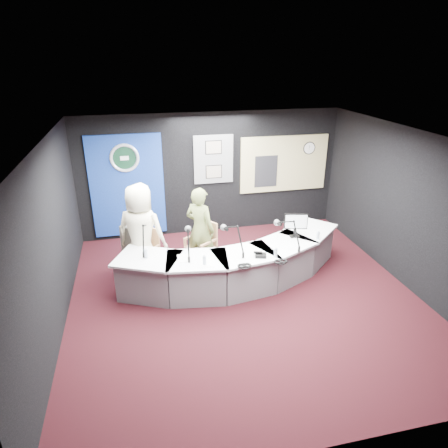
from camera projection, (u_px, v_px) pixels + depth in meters
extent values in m
plane|color=black|center=(245.00, 298.00, 7.05)|extent=(6.00, 6.00, 0.00)
cube|color=silver|center=(249.00, 139.00, 5.93)|extent=(6.00, 6.00, 0.02)
cube|color=black|center=(211.00, 174.00, 9.17)|extent=(6.00, 0.02, 2.80)
cube|color=black|center=(333.00, 348.00, 3.80)|extent=(6.00, 0.02, 2.80)
cube|color=black|center=(51.00, 243.00, 5.88)|extent=(0.02, 6.00, 2.80)
cube|color=black|center=(409.00, 210.00, 7.10)|extent=(0.02, 6.00, 2.80)
cube|color=navy|center=(127.00, 186.00, 8.82)|extent=(1.60, 0.05, 2.30)
torus|color=silver|center=(124.00, 158.00, 8.52)|extent=(0.63, 0.07, 0.63)
cylinder|color=black|center=(124.00, 158.00, 8.53)|extent=(0.48, 0.01, 0.48)
cube|color=slate|center=(214.00, 159.00, 9.01)|extent=(0.90, 0.04, 1.10)
cube|color=gray|center=(214.00, 147.00, 8.88)|extent=(0.34, 0.02, 0.27)
cube|color=gray|center=(214.00, 172.00, 9.10)|extent=(0.34, 0.02, 0.27)
cube|color=tan|center=(284.00, 164.00, 9.44)|extent=(2.12, 0.06, 1.32)
cube|color=#F8D99D|center=(284.00, 164.00, 9.43)|extent=(2.00, 0.02, 1.20)
cube|color=black|center=(266.00, 171.00, 9.38)|extent=(0.55, 0.02, 0.75)
cylinder|color=white|center=(309.00, 148.00, 9.40)|extent=(0.28, 0.01, 0.28)
cube|color=#6A6759|center=(133.00, 244.00, 7.60)|extent=(0.47, 0.37, 0.70)
imported|color=#EFE7BF|center=(141.00, 233.00, 7.32)|extent=(1.07, 0.90, 1.87)
imported|color=olive|center=(200.00, 229.00, 7.69)|extent=(0.72, 0.71, 1.68)
cube|color=black|center=(296.00, 221.00, 7.48)|extent=(0.48, 0.15, 0.33)
cube|color=black|center=(261.00, 255.00, 6.86)|extent=(0.23, 0.20, 0.05)
torus|color=black|center=(281.00, 261.00, 6.67)|extent=(0.20, 0.20, 0.03)
torus|color=black|center=(244.00, 266.00, 6.54)|extent=(0.22, 0.22, 0.04)
cube|color=white|center=(183.00, 258.00, 6.81)|extent=(0.21, 0.29, 0.00)
cube|color=white|center=(207.00, 262.00, 6.68)|extent=(0.29, 0.37, 0.00)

